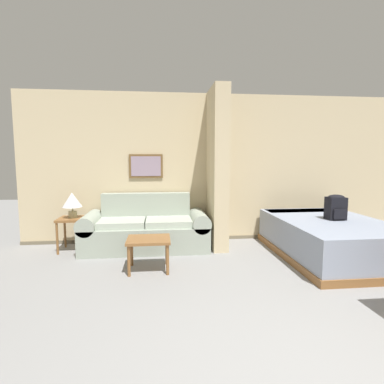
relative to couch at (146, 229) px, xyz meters
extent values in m
cube|color=#CCB78E|center=(1.33, 0.48, 0.98)|extent=(6.95, 0.12, 2.60)
cube|color=#70644E|center=(1.33, 0.41, -0.29)|extent=(6.95, 0.02, 0.06)
cube|color=brown|center=(0.00, 0.40, 1.02)|extent=(0.58, 0.02, 0.41)
cube|color=gray|center=(0.00, 0.39, 1.02)|extent=(0.51, 0.01, 0.34)
cube|color=#CCB78E|center=(1.18, 0.01, 0.98)|extent=(0.24, 0.82, 2.60)
cube|color=#99A393|center=(0.00, -0.04, -0.12)|extent=(1.48, 0.84, 0.40)
cube|color=#99A393|center=(0.00, 0.28, 0.33)|extent=(1.48, 0.20, 0.48)
cube|color=#99A393|center=(-0.87, -0.04, -0.12)|extent=(0.26, 0.84, 0.40)
cylinder|color=#99A393|center=(-0.87, -0.04, 0.14)|extent=(0.29, 0.84, 0.29)
cube|color=#99A393|center=(0.87, -0.04, -0.12)|extent=(0.26, 0.84, 0.40)
cylinder|color=#99A393|center=(0.87, -0.04, 0.14)|extent=(0.29, 0.84, 0.29)
cube|color=#AAB5A4|center=(-0.37, -0.09, 0.14)|extent=(0.72, 0.60, 0.10)
cube|color=#AAB5A4|center=(0.37, -0.09, 0.14)|extent=(0.72, 0.60, 0.10)
cube|color=brown|center=(0.08, -0.99, 0.09)|extent=(0.56, 0.47, 0.04)
cylinder|color=brown|center=(-0.16, -1.19, -0.12)|extent=(0.04, 0.04, 0.39)
cylinder|color=brown|center=(0.32, -1.19, -0.12)|extent=(0.04, 0.04, 0.39)
cylinder|color=brown|center=(-0.16, -0.79, -0.12)|extent=(0.04, 0.04, 0.39)
cylinder|color=brown|center=(0.32, -0.79, -0.12)|extent=(0.04, 0.04, 0.39)
cube|color=brown|center=(-1.15, 0.00, 0.20)|extent=(0.44, 0.44, 0.04)
cylinder|color=brown|center=(-1.34, -0.19, -0.07)|extent=(0.04, 0.04, 0.50)
cylinder|color=brown|center=(-0.96, -0.19, -0.07)|extent=(0.04, 0.04, 0.50)
cylinder|color=brown|center=(-1.34, 0.19, -0.07)|extent=(0.04, 0.04, 0.50)
cylinder|color=brown|center=(-0.96, 0.19, -0.07)|extent=(0.04, 0.04, 0.50)
cylinder|color=tan|center=(-1.15, 0.00, 0.27)|extent=(0.13, 0.13, 0.11)
cylinder|color=tan|center=(-1.15, 0.00, 0.36)|extent=(0.02, 0.02, 0.07)
cone|color=silver|center=(-1.15, 0.00, 0.50)|extent=(0.30, 0.30, 0.23)
cube|color=brown|center=(2.77, -0.73, -0.27)|extent=(1.50, 2.17, 0.10)
cube|color=#8993A8|center=(2.77, -0.73, 0.01)|extent=(1.46, 2.13, 0.46)
cube|color=white|center=(2.77, 0.12, 0.19)|extent=(1.34, 0.36, 0.10)
cube|color=black|center=(2.85, -0.69, 0.41)|extent=(0.26, 0.19, 0.34)
cube|color=black|center=(2.85, -0.81, 0.34)|extent=(0.20, 0.03, 0.15)
ellipsoid|color=black|center=(2.85, -0.69, 0.58)|extent=(0.25, 0.18, 0.08)
camera|label=1|loc=(0.23, -4.86, 1.14)|focal=28.00mm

